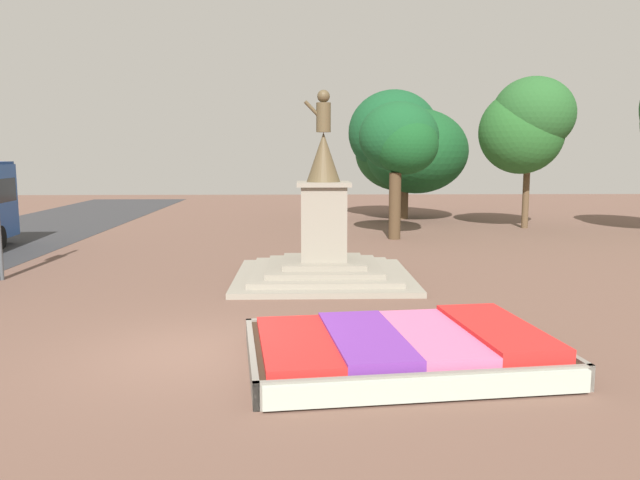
% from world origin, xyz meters
% --- Properties ---
extents(ground_plane, '(87.68, 87.68, 0.00)m').
position_xyz_m(ground_plane, '(0.00, 0.00, 0.00)').
color(ground_plane, brown).
extents(flower_planter, '(5.44, 4.06, 0.60)m').
position_xyz_m(flower_planter, '(3.70, -0.62, 0.26)').
color(flower_planter, '#38281C').
rests_on(flower_planter, ground_plane).
extents(statue_monument, '(4.94, 4.94, 5.27)m').
position_xyz_m(statue_monument, '(2.58, 6.61, 0.97)').
color(statue_monument, gray).
rests_on(statue_monument, ground_plane).
extents(park_tree_far_left, '(3.35, 3.29, 5.71)m').
position_xyz_m(park_tree_far_left, '(6.12, 15.43, 4.09)').
color(park_tree_far_left, '#4C3823').
rests_on(park_tree_far_left, ground_plane).
extents(park_tree_behind_statue, '(6.27, 6.78, 6.96)m').
position_xyz_m(park_tree_behind_statue, '(7.55, 23.15, 3.95)').
color(park_tree_behind_statue, brown).
rests_on(park_tree_behind_statue, ground_plane).
extents(park_tree_far_right, '(4.30, 3.73, 7.04)m').
position_xyz_m(park_tree_far_right, '(12.36, 18.10, 4.89)').
color(park_tree_far_right, brown).
rests_on(park_tree_far_right, ground_plane).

